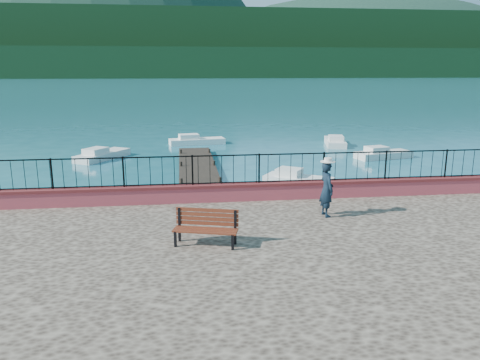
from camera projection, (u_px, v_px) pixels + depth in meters
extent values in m
plane|color=#19596B|center=(292.00, 280.00, 12.46)|extent=(2000.00, 2000.00, 0.00)
cube|color=#A53B44|center=(268.00, 191.00, 15.69)|extent=(28.00, 0.46, 0.58)
cube|color=black|center=(268.00, 169.00, 15.51)|extent=(27.00, 0.05, 0.95)
cube|color=#2D231C|center=(199.00, 176.00, 23.76)|extent=(2.00, 16.00, 0.30)
cube|color=black|center=(184.00, 63.00, 299.90)|extent=(900.00, 60.00, 18.00)
cube|color=black|center=(182.00, 46.00, 354.80)|extent=(900.00, 120.00, 44.00)
ellipsoid|color=#142D23|center=(360.00, 73.00, 579.77)|extent=(448.00, 384.00, 180.00)
cube|color=black|center=(205.00, 238.00, 11.58)|extent=(1.66, 0.90, 0.40)
cube|color=brown|center=(207.00, 218.00, 11.71)|extent=(1.55, 0.51, 0.49)
imported|color=black|center=(327.00, 189.00, 13.78)|extent=(0.47, 0.65, 1.64)
cylinder|color=silver|center=(328.00, 160.00, 13.57)|extent=(0.44, 0.44, 0.12)
cube|color=silver|center=(156.00, 201.00, 18.43)|extent=(3.90, 3.09, 0.80)
cube|color=silver|center=(299.00, 177.00, 22.52)|extent=(3.42, 2.87, 0.80)
cube|color=silver|center=(384.00, 152.00, 29.33)|extent=(3.78, 2.06, 0.80)
cube|color=silver|center=(102.00, 153.00, 29.10)|extent=(3.15, 4.04, 0.80)
cube|color=white|center=(197.00, 139.00, 34.78)|extent=(4.22, 1.93, 0.80)
cube|color=silver|center=(335.00, 140.00, 34.39)|extent=(2.10, 3.95, 0.80)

